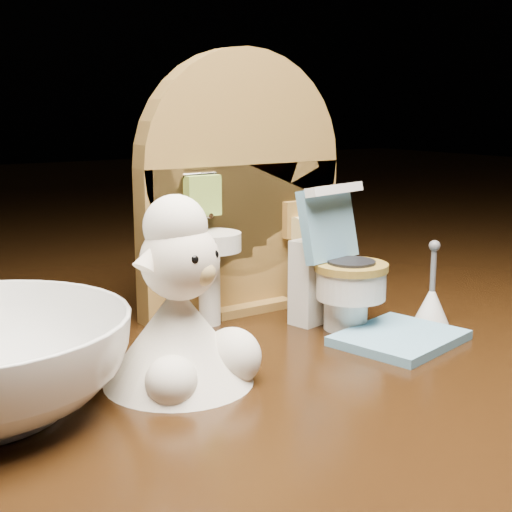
% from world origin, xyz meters
% --- Properties ---
extents(backdrop_panel, '(0.13, 0.05, 0.15)m').
position_xyz_m(backdrop_panel, '(-0.00, 0.06, 0.07)').
color(backdrop_panel, olive).
rests_on(backdrop_panel, ground).
extents(toy_toilet, '(0.04, 0.05, 0.08)m').
position_xyz_m(toy_toilet, '(0.02, 0.01, 0.03)').
color(toy_toilet, white).
rests_on(toy_toilet, ground).
extents(bath_mat, '(0.07, 0.06, 0.00)m').
position_xyz_m(bath_mat, '(0.03, -0.03, 0.00)').
color(bath_mat, '#649CBB').
rests_on(bath_mat, ground).
extents(toilet_brush, '(0.02, 0.02, 0.05)m').
position_xyz_m(toilet_brush, '(0.07, -0.02, 0.01)').
color(toilet_brush, white).
rests_on(toilet_brush, ground).
extents(plush_lamb, '(0.07, 0.07, 0.08)m').
position_xyz_m(plush_lamb, '(-0.09, -0.02, 0.03)').
color(plush_lamb, white).
rests_on(plush_lamb, ground).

